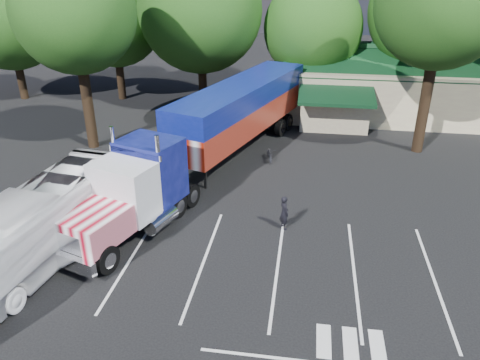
# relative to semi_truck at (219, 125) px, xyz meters

# --- Properties ---
(ground) EXTENTS (120.00, 120.00, 0.00)m
(ground) POSITION_rel_semi_truck_xyz_m (1.19, -3.96, -2.74)
(ground) COLOR black
(ground) RESTS_ON ground
(event_hall) EXTENTS (24.20, 14.12, 5.55)m
(event_hall) POSITION_rel_semi_truck_xyz_m (14.93, 13.85, -0.52)
(event_hall) COLOR beige
(event_hall) RESTS_ON ground
(tree_row_a) EXTENTS (9.00, 9.00, 11.68)m
(tree_row_a) POSITION_rel_semi_truck_xyz_m (-20.81, 12.54, 4.43)
(tree_row_a) COLOR black
(tree_row_a) RESTS_ON ground
(tree_row_b) EXTENTS (8.40, 8.40, 11.35)m
(tree_row_b) POSITION_rel_semi_truck_xyz_m (-11.81, 13.84, 4.40)
(tree_row_b) COLOR black
(tree_row_b) RESTS_ON ground
(tree_row_c) EXTENTS (10.00, 10.00, 13.05)m
(tree_row_c) POSITION_rel_semi_truck_xyz_m (-3.81, 12.24, 5.30)
(tree_row_c) COLOR black
(tree_row_c) RESTS_ON ground
(tree_row_d) EXTENTS (8.00, 8.00, 10.60)m
(tree_row_d) POSITION_rel_semi_truck_xyz_m (5.19, 13.54, 3.85)
(tree_row_d) COLOR black
(tree_row_d) RESTS_ON ground
(tree_row_e) EXTENTS (9.60, 9.60, 12.90)m
(tree_row_e) POSITION_rel_semi_truck_xyz_m (14.19, 14.04, 5.35)
(tree_row_e) COLOR black
(tree_row_e) RESTS_ON ground
(tree_near_left) EXTENTS (7.60, 7.60, 12.65)m
(tree_near_left) POSITION_rel_semi_truck_xyz_m (-9.31, 2.04, 6.08)
(tree_near_left) COLOR black
(tree_near_left) RESTS_ON ground
(tree_near_right) EXTENTS (8.00, 8.00, 13.50)m
(tree_near_right) POSITION_rel_semi_truck_xyz_m (12.69, 4.54, 6.73)
(tree_near_right) COLOR black
(tree_near_right) RESTS_ON ground
(semi_truck) EXTENTS (10.07, 22.76, 4.84)m
(semi_truck) POSITION_rel_semi_truck_xyz_m (0.00, 0.00, 0.00)
(semi_truck) COLOR black
(semi_truck) RESTS_ON ground
(woman) EXTENTS (0.66, 0.74, 1.71)m
(woman) POSITION_rel_semi_truck_xyz_m (4.43, -6.74, -1.88)
(woman) COLOR black
(woman) RESTS_ON ground
(bicycle) EXTENTS (0.93, 1.82, 0.91)m
(bicycle) POSITION_rel_semi_truck_xyz_m (2.99, 1.42, -2.28)
(bicycle) COLOR black
(bicycle) RESTS_ON ground
(tour_bus) EXTENTS (4.19, 11.88, 3.24)m
(tour_bus) POSITION_rel_semi_truck_xyz_m (-5.81, -10.96, -1.12)
(tour_bus) COLOR white
(tour_bus) RESTS_ON ground
(silver_sedan) EXTENTS (4.69, 2.43, 1.47)m
(silver_sedan) POSITION_rel_semi_truck_xyz_m (12.35, 10.04, -2.00)
(silver_sedan) COLOR #A5A9AD
(silver_sedan) RESTS_ON ground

